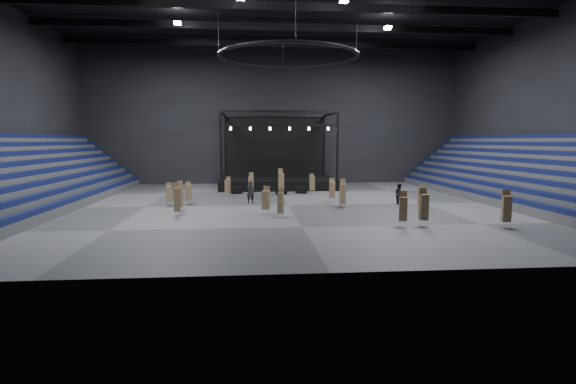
{
  "coord_description": "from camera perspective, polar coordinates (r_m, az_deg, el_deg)",
  "views": [
    {
      "loc": [
        -3.53,
        -39.85,
        5.76
      ],
      "look_at": [
        -0.21,
        -2.0,
        1.4
      ],
      "focal_mm": 28.0,
      "sensor_mm": 36.0,
      "label": 1
    }
  ],
  "objects": [
    {
      "name": "chair_stack_16",
      "position": [
        41.01,
        -14.86,
        -0.18
      ],
      "size": [
        0.52,
        0.52,
        2.06
      ],
      "rotation": [
        0.0,
        0.0,
        0.07
      ],
      "color": "silver",
      "rests_on": "floor"
    },
    {
      "name": "chair_stack_2",
      "position": [
        31.55,
        16.85,
        -1.77
      ],
      "size": [
        0.55,
        0.55,
        2.6
      ],
      "rotation": [
        0.0,
        0.0,
        -0.03
      ],
      "color": "silver",
      "rests_on": "floor"
    },
    {
      "name": "chair_stack_4",
      "position": [
        47.71,
        -0.88,
        1.33
      ],
      "size": [
        0.61,
        0.61,
        2.81
      ],
      "rotation": [
        0.0,
        0.0,
        0.29
      ],
      "color": "silver",
      "rests_on": "floor"
    },
    {
      "name": "chair_stack_0",
      "position": [
        37.65,
        -13.57,
        -0.48
      ],
      "size": [
        0.45,
        0.45,
        2.51
      ],
      "rotation": [
        0.0,
        0.0,
        -0.02
      ],
      "color": "silver",
      "rests_on": "floor"
    },
    {
      "name": "chair_stack_9",
      "position": [
        33.63,
        -0.94,
        -1.33
      ],
      "size": [
        0.52,
        0.52,
        2.25
      ],
      "rotation": [
        0.0,
        0.0,
        -0.3
      ],
      "color": "silver",
      "rests_on": "floor"
    },
    {
      "name": "wall_right",
      "position": [
        49.12,
        30.97,
        9.41
      ],
      "size": [
        0.2,
        42.0,
        18.0
      ],
      "primitive_type": "cube",
      "color": "black",
      "rests_on": "ground"
    },
    {
      "name": "chair_stack_12",
      "position": [
        32.89,
        25.99,
        -1.85
      ],
      "size": [
        0.65,
        0.65,
        2.56
      ],
      "rotation": [
        0.0,
        0.0,
        -0.27
      ],
      "color": "silver",
      "rests_on": "floor"
    },
    {
      "name": "man_center",
      "position": [
        41.36,
        -4.81,
        -0.04
      ],
      "size": [
        0.77,
        0.53,
        2.07
      ],
      "primitive_type": "imported",
      "rotation": [
        0.0,
        0.0,
        3.1
      ],
      "color": "black",
      "rests_on": "floor"
    },
    {
      "name": "chair_stack_6",
      "position": [
        38.85,
        6.96,
        -0.19
      ],
      "size": [
        0.45,
        0.45,
        2.44
      ],
      "rotation": [
        0.0,
        0.0,
        0.05
      ],
      "color": "silver",
      "rests_on": "floor"
    },
    {
      "name": "chair_stack_11",
      "position": [
        30.95,
        14.41,
        -2.0
      ],
      "size": [
        0.62,
        0.62,
        2.42
      ],
      "rotation": [
        0.0,
        0.0,
        -0.26
      ],
      "color": "silver",
      "rests_on": "floor"
    },
    {
      "name": "stage",
      "position": [
        56.36,
        -1.41,
        2.16
      ],
      "size": [
        14.0,
        10.0,
        9.2
      ],
      "color": "black",
      "rests_on": "floor"
    },
    {
      "name": "chair_stack_8",
      "position": [
        48.56,
        3.08,
        1.12
      ],
      "size": [
        0.55,
        0.55,
        2.2
      ],
      "rotation": [
        0.0,
        0.0,
        0.08
      ],
      "color": "silver",
      "rests_on": "floor"
    },
    {
      "name": "flight_case_left",
      "position": [
        49.15,
        -6.54,
        0.21
      ],
      "size": [
        1.25,
        0.97,
        0.74
      ],
      "primitive_type": "cube",
      "rotation": [
        0.0,
        0.0,
        0.42
      ],
      "color": "black",
      "rests_on": "floor"
    },
    {
      "name": "wall_front",
      "position": [
        19.45,
        5.73,
        16.1
      ],
      "size": [
        50.0,
        0.2,
        18.0
      ],
      "primitive_type": "cube",
      "color": "black",
      "rests_on": "ground"
    },
    {
      "name": "bleachers_left",
      "position": [
        44.51,
        -30.84,
        0.42
      ],
      "size": [
        7.2,
        40.0,
        6.4
      ],
      "color": "#49494B",
      "rests_on": "floor"
    },
    {
      "name": "chair_stack_3",
      "position": [
        35.32,
        -13.95,
        -0.87
      ],
      "size": [
        0.57,
        0.57,
        2.59
      ],
      "rotation": [
        0.0,
        0.0,
        0.28
      ],
      "color": "silver",
      "rests_on": "floor"
    },
    {
      "name": "floor",
      "position": [
        40.42,
        0.05,
        -1.65
      ],
      "size": [
        50.0,
        50.0,
        0.0
      ],
      "primitive_type": "plane",
      "color": "#505053",
      "rests_on": "ground"
    },
    {
      "name": "chair_stack_7",
      "position": [
        45.2,
        -4.71,
        0.89
      ],
      "size": [
        0.54,
        0.54,
        2.6
      ],
      "rotation": [
        0.0,
        0.0,
        -0.14
      ],
      "color": "silver",
      "rests_on": "floor"
    },
    {
      "name": "chair_stack_5",
      "position": [
        41.54,
        -12.52,
        -0.06
      ],
      "size": [
        0.57,
        0.57,
        2.04
      ],
      "rotation": [
        0.0,
        0.0,
        0.22
      ],
      "color": "silver",
      "rests_on": "floor"
    },
    {
      "name": "wall_back",
      "position": [
        61.04,
        -1.72,
        9.59
      ],
      "size": [
        50.0,
        0.2,
        18.0
      ],
      "primitive_type": "cube",
      "color": "black",
      "rests_on": "ground"
    },
    {
      "name": "roof_girders",
      "position": [
        41.61,
        0.05,
        22.5
      ],
      "size": [
        49.0,
        30.35,
        0.7
      ],
      "color": "black",
      "rests_on": "ceiling"
    },
    {
      "name": "crew_member",
      "position": [
        42.09,
        13.95,
        -0.21
      ],
      "size": [
        0.76,
        0.96,
        1.9
      ],
      "primitive_type": "imported",
      "rotation": [
        0.0,
        0.0,
        1.53
      ],
      "color": "black",
      "rests_on": "floor"
    },
    {
      "name": "chair_stack_15",
      "position": [
        46.6,
        -7.67,
        0.75
      ],
      "size": [
        0.62,
        0.62,
        2.07
      ],
      "rotation": [
        0.0,
        0.0,
        -0.43
      ],
      "color": "silver",
      "rests_on": "floor"
    },
    {
      "name": "chair_stack_10",
      "position": [
        39.17,
        16.62,
        -0.59
      ],
      "size": [
        0.57,
        0.57,
        2.06
      ],
      "rotation": [
        0.0,
        0.0,
        0.38
      ],
      "color": "silver",
      "rests_on": "floor"
    },
    {
      "name": "chair_stack_13",
      "position": [
        42.25,
        5.63,
        0.35
      ],
      "size": [
        0.6,
        0.6,
        2.27
      ],
      "rotation": [
        0.0,
        0.0,
        -0.12
      ],
      "color": "silver",
      "rests_on": "floor"
    },
    {
      "name": "chair_stack_1",
      "position": [
        34.97,
        -2.82,
        -0.94
      ],
      "size": [
        0.69,
        0.69,
        2.24
      ],
      "rotation": [
        0.0,
        0.0,
        -0.35
      ],
      "color": "silver",
      "rests_on": "floor"
    },
    {
      "name": "truss_ring",
      "position": [
        40.66,
        0.05,
        16.81
      ],
      "size": [
        12.3,
        12.3,
        5.15
      ],
      "color": "black",
      "rests_on": "ceiling"
    },
    {
      "name": "flight_case_mid",
      "position": [
        48.4,
        -0.85,
        0.17
      ],
      "size": [
        1.27,
        0.82,
        0.78
      ],
      "primitive_type": "cube",
      "rotation": [
        0.0,
        0.0,
        0.21
      ],
      "color": "black",
      "rests_on": "floor"
    },
    {
      "name": "bleachers_right",
      "position": [
        48.01,
        28.47,
        0.94
      ],
      "size": [
        7.2,
        40.0,
        6.4
      ],
      "color": "#49494B",
      "rests_on": "floor"
    },
    {
      "name": "chair_stack_14",
      "position": [
        39.34,
        6.93,
        -0.08
      ],
      "size": [
        0.59,
        0.59,
        2.46
      ],
      "rotation": [
        0.0,
        0.0,
        -0.43
      ],
      "color": "silver",
      "rests_on": "floor"
    },
    {
      "name": "flight_case_right",
      "position": [
        49.18,
        1.68,
        0.27
      ],
      "size": [
        1.28,
        0.99,
        0.77
      ],
      "primitive_type": "cube",
      "rotation": [
        0.0,
        0.0,
        -0.42
      ],
      "color": "black",
      "rests_on": "floor"
    }
  ]
}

